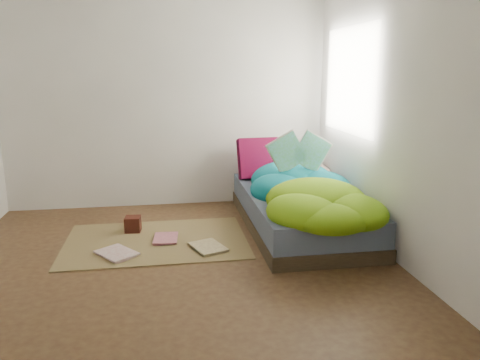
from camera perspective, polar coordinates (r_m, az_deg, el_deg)
name	(u,v)px	position (r m, az deg, el deg)	size (l,w,h in m)	color
ground	(175,265)	(3.78, -7.91, -10.24)	(3.50, 3.50, 0.00)	#432719
room_walls	(170,52)	(3.48, -8.58, 15.21)	(3.54, 3.54, 2.62)	silver
bed	(299,211)	(4.58, 7.23, -3.74)	(1.00, 2.00, 0.34)	#31261B
duvet	(307,182)	(4.28, 8.19, -0.21)	(0.96, 1.84, 0.34)	#06576A
rug	(156,241)	(4.29, -10.15, -7.32)	(1.60, 1.10, 0.01)	brown
pillow_floral	(300,172)	(5.20, 7.28, 1.02)	(0.57, 0.35, 0.13)	#F0E0CF
pillow_magenta	(258,158)	(5.10, 2.25, 2.64)	(0.44, 0.14, 0.44)	#4B051B
open_book	(300,142)	(4.48, 7.32, 4.66)	(0.51, 0.11, 0.31)	#2E8E3D
wooden_box	(133,224)	(4.54, -12.92, -5.25)	(0.14, 0.14, 0.14)	#35100C
floor_book_a	(104,258)	(3.97, -16.29, -9.08)	(0.24, 0.33, 0.03)	silver
floor_book_b	(154,239)	(4.28, -10.49, -7.08)	(0.21, 0.29, 0.03)	#CB7583
floor_book_c	(196,250)	(3.99, -5.45, -8.48)	(0.24, 0.33, 0.02)	#C4B980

